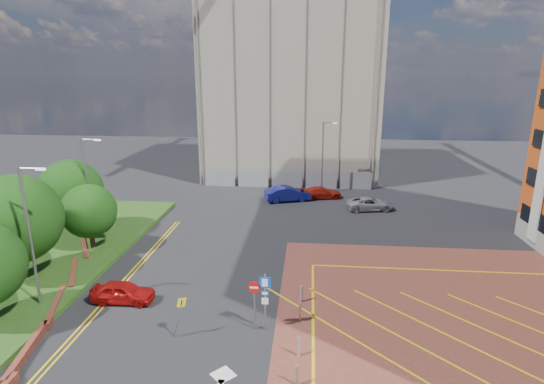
# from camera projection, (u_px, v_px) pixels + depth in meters

# --- Properties ---
(ground) EXTENTS (140.00, 140.00, 0.00)m
(ground) POSITION_uv_depth(u_px,v_px,m) (253.00, 341.00, 21.25)
(ground) COLOR black
(ground) RESTS_ON ground
(grass_bed) EXTENTS (14.00, 32.00, 0.30)m
(grass_bed) POSITION_uv_depth(u_px,v_px,m) (0.00, 271.00, 28.54)
(grass_bed) COLOR #204215
(grass_bed) RESTS_ON ground
(retaining_wall) EXTENTS (6.06, 20.33, 0.40)m
(retaining_wall) POSITION_uv_depth(u_px,v_px,m) (53.00, 305.00, 24.15)
(retaining_wall) COLOR brown
(retaining_wall) RESTS_ON ground
(tree_b) EXTENTS (5.60, 5.60, 6.74)m
(tree_b) POSITION_uv_depth(u_px,v_px,m) (15.00, 219.00, 26.27)
(tree_b) COLOR #3D2B1C
(tree_b) RESTS_ON grass_bed
(tree_c) EXTENTS (4.00, 4.00, 4.90)m
(tree_c) POSITION_uv_depth(u_px,v_px,m) (89.00, 211.00, 31.17)
(tree_c) COLOR #3D2B1C
(tree_c) RESTS_ON grass_bed
(tree_d) EXTENTS (5.00, 5.00, 6.08)m
(tree_d) POSITION_uv_depth(u_px,v_px,m) (71.00, 191.00, 34.13)
(tree_d) COLOR #3D2B1C
(tree_d) RESTS_ON grass_bed
(lamp_left_near) EXTENTS (1.53, 0.16, 8.00)m
(lamp_left_near) POSITION_uv_depth(u_px,v_px,m) (30.00, 232.00, 23.01)
(lamp_left_near) COLOR #9EA0A8
(lamp_left_near) RESTS_ON grass_bed
(lamp_left_far) EXTENTS (1.53, 0.16, 8.00)m
(lamp_left_far) POSITION_uv_depth(u_px,v_px,m) (88.00, 185.00, 32.78)
(lamp_left_far) COLOR #9EA0A8
(lamp_left_far) RESTS_ON grass_bed
(lamp_back) EXTENTS (1.53, 0.16, 8.00)m
(lamp_back) POSITION_uv_depth(u_px,v_px,m) (323.00, 155.00, 46.60)
(lamp_back) COLOR #9EA0A8
(lamp_back) RESTS_ON ground
(sign_cluster) EXTENTS (1.17, 0.12, 3.20)m
(sign_cluster) POSITION_uv_depth(u_px,v_px,m) (261.00, 296.00, 21.65)
(sign_cluster) COLOR #9EA0A8
(sign_cluster) RESTS_ON ground
(warning_sign) EXTENTS (0.73, 0.41, 2.25)m
(warning_sign) POSITION_uv_depth(u_px,v_px,m) (180.00, 312.00, 21.15)
(warning_sign) COLOR #9EA0A8
(warning_sign) RESTS_ON ground
(bollard_row) EXTENTS (0.14, 11.14, 0.90)m
(bollard_row) POSITION_uv_depth(u_px,v_px,m) (298.00, 357.00, 19.33)
(bollard_row) COLOR #9EA0A8
(bollard_row) RESTS_ON forecourt
(construction_building) EXTENTS (21.20, 19.20, 22.00)m
(construction_building) POSITION_uv_depth(u_px,v_px,m) (292.00, 89.00, 56.69)
(construction_building) COLOR gray
(construction_building) RESTS_ON ground
(construction_fence) EXTENTS (21.60, 0.06, 2.00)m
(construction_fence) POSITION_uv_depth(u_px,v_px,m) (296.00, 180.00, 49.68)
(construction_fence) COLOR gray
(construction_fence) RESTS_ON ground
(car_red_left) EXTENTS (3.69, 1.55, 1.25)m
(car_red_left) POSITION_uv_depth(u_px,v_px,m) (123.00, 292.00, 24.76)
(car_red_left) COLOR #AE100E
(car_red_left) RESTS_ON ground
(car_blue_back) EXTENTS (5.08, 3.12, 1.58)m
(car_blue_back) POSITION_uv_depth(u_px,v_px,m) (288.00, 194.00, 44.53)
(car_blue_back) COLOR navy
(car_blue_back) RESTS_ON ground
(car_red_back) EXTENTS (4.58, 2.72, 1.25)m
(car_red_back) POSITION_uv_depth(u_px,v_px,m) (322.00, 193.00, 45.58)
(car_red_back) COLOR #A51B0E
(car_red_back) RESTS_ON ground
(car_silver_back) EXTENTS (4.83, 2.83, 1.26)m
(car_silver_back) POSITION_uv_depth(u_px,v_px,m) (370.00, 204.00, 41.65)
(car_silver_back) COLOR #B4B2BA
(car_silver_back) RESTS_ON ground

